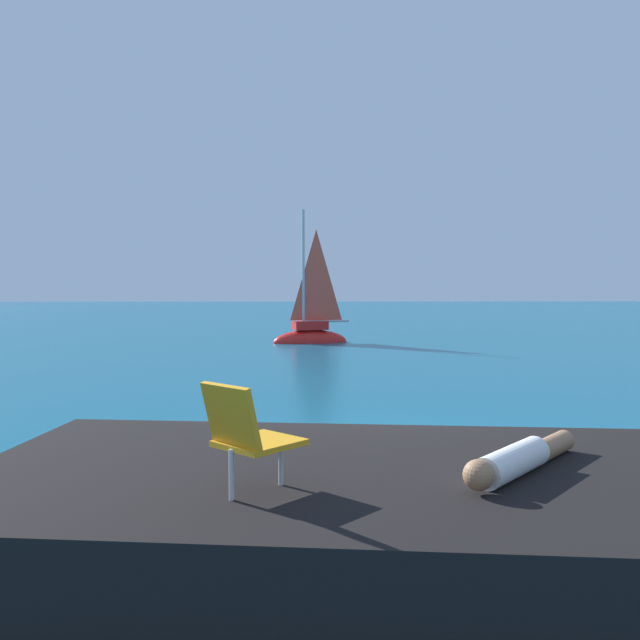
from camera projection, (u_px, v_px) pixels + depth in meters
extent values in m
plane|color=#0F5675|center=(385.00, 459.00, 9.08)|extent=(160.00, 160.00, 0.00)
cube|color=black|center=(416.00, 524.00, 5.37)|extent=(7.46, 4.04, 0.90)
cube|color=black|center=(570.00, 494.00, 7.58)|extent=(1.66, 1.54, 0.90)
cube|color=black|center=(313.00, 495.00, 7.54)|extent=(1.13, 1.09, 0.66)
ellipsoid|color=red|center=(310.00, 343.00, 27.02)|extent=(3.23, 1.80, 1.05)
cube|color=red|center=(310.00, 325.00, 26.98)|extent=(1.48, 1.05, 0.34)
cylinder|color=#B7B7BC|center=(303.00, 270.00, 26.78)|extent=(0.11, 0.11, 4.78)
cylinder|color=#B2B2B7|center=(326.00, 321.00, 27.15)|extent=(1.87, 0.58, 0.09)
pyramid|color=#DB4C38|center=(316.00, 275.00, 26.94)|extent=(1.49, 0.44, 3.64)
cylinder|color=white|center=(512.00, 462.00, 5.10)|extent=(0.77, 0.84, 0.24)
cylinder|color=#9E704C|center=(549.00, 447.00, 5.68)|extent=(0.59, 0.65, 0.18)
sphere|color=#9E704C|center=(478.00, 475.00, 4.68)|extent=(0.22, 0.22, 0.22)
cube|color=orange|center=(260.00, 443.00, 4.74)|extent=(0.71, 0.71, 0.04)
cube|color=orange|center=(231.00, 417.00, 4.54)|extent=(0.45, 0.44, 0.45)
cylinder|color=silver|center=(281.00, 461.00, 4.91)|extent=(0.04, 0.04, 0.35)
cylinder|color=silver|center=(231.00, 475.00, 4.56)|extent=(0.04, 0.04, 0.35)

